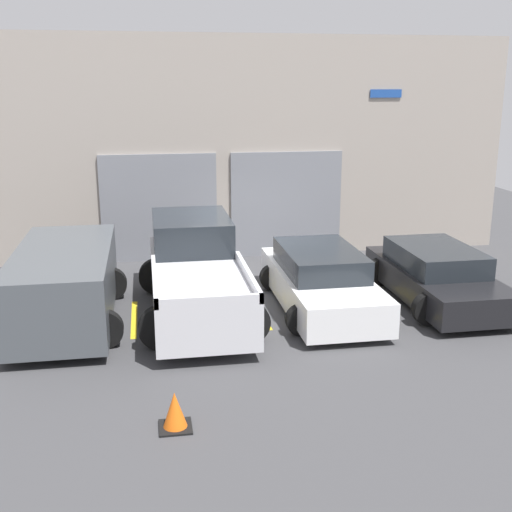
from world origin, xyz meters
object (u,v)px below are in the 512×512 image
at_px(sedan_white, 320,281).
at_px(traffic_cone, 175,412).
at_px(van_right, 65,283).
at_px(pickup_truck, 196,272).
at_px(sedan_side, 436,276).

height_order(sedan_white, traffic_cone, sedan_white).
bearing_deg(van_right, traffic_cone, -66.69).
distance_m(sedan_white, traffic_cone, 5.67).
bearing_deg(pickup_truck, traffic_cone, -98.23).
distance_m(van_right, traffic_cone, 4.97).
relative_size(sedan_side, traffic_cone, 7.91).
xyz_separation_m(sedan_white, sedan_side, (2.65, -0.00, -0.02)).
distance_m(pickup_truck, sedan_side, 5.32).
xyz_separation_m(pickup_truck, traffic_cone, (-0.70, -4.86, -0.60)).
bearing_deg(pickup_truck, sedan_white, -6.60).
bearing_deg(pickup_truck, sedan_side, -3.32).
height_order(van_right, traffic_cone, van_right).
distance_m(sedan_white, sedan_side, 2.65).
height_order(sedan_white, sedan_side, sedan_white).
distance_m(sedan_side, traffic_cone, 7.55).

